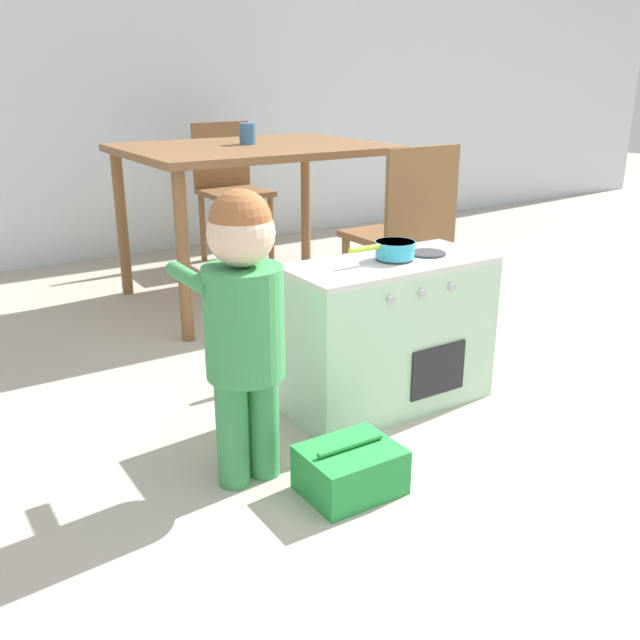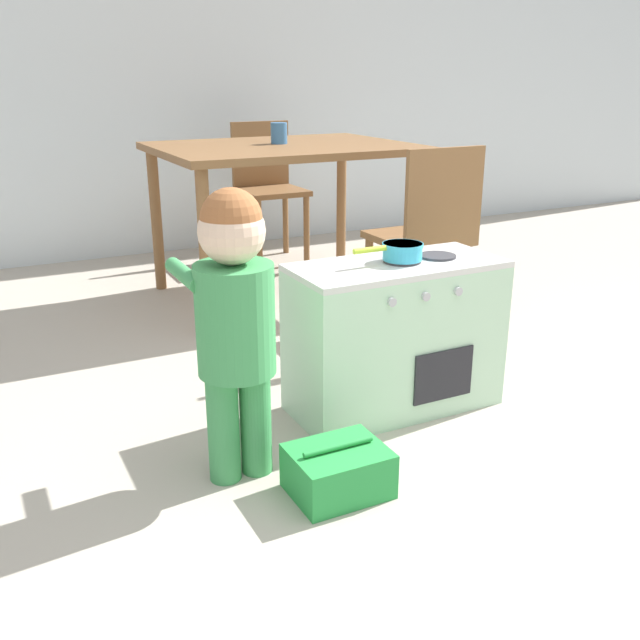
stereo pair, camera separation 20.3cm
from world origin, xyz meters
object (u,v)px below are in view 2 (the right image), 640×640
object	(u,v)px
cup_on_table	(279,133)
dining_chair_far	(268,186)
play_kitchen	(395,336)
dining_chair_near	(426,235)
toy_basket	(338,471)
child_figure	(234,308)
toy_pot	(402,250)
dining_table	(283,163)

from	to	relation	value
cup_on_table	dining_chair_far	bearing A→B (deg)	71.95
play_kitchen	dining_chair_near	distance (m)	0.77
toy_basket	dining_chair_far	bearing A→B (deg)	71.07
child_figure	toy_basket	size ratio (longest dim) A/B	3.18
play_kitchen	cup_on_table	size ratio (longest dim) A/B	7.02
toy_pot	toy_basket	bearing A→B (deg)	-138.27
toy_pot	dining_chair_far	size ratio (longest dim) A/B	0.30
dining_chair_near	cup_on_table	world-z (taller)	cup_on_table
dining_chair_near	cup_on_table	bearing A→B (deg)	109.15
toy_pot	child_figure	world-z (taller)	child_figure
dining_chair_near	dining_chair_far	world-z (taller)	same
cup_on_table	toy_pot	bearing A→B (deg)	-97.61
dining_chair_far	toy_basket	bearing A→B (deg)	71.07
play_kitchen	child_figure	distance (m)	0.71
toy_basket	dining_chair_near	world-z (taller)	dining_chair_near
play_kitchen	dining_table	xyz separation A→B (m)	(0.20, 1.37, 0.42)
play_kitchen	dining_table	world-z (taller)	dining_table
toy_pot	dining_chair_near	distance (m)	0.74
toy_pot	toy_basket	world-z (taller)	toy_pot
dining_table	dining_chair_far	size ratio (longest dim) A/B	1.48
play_kitchen	dining_chair_far	xyz separation A→B (m)	(0.43, 2.11, 0.19)
toy_pot	toy_basket	xyz separation A→B (m)	(-0.44, -0.39, -0.49)
child_figure	dining_chair_near	distance (m)	1.35
toy_pot	dining_chair_far	bearing A→B (deg)	78.83
play_kitchen	toy_pot	world-z (taller)	toy_pot
dining_table	dining_chair_near	xyz separation A→B (m)	(0.30, -0.82, -0.23)
toy_basket	dining_chair_far	distance (m)	2.67
play_kitchen	dining_chair_far	size ratio (longest dim) A/B	0.86
child_figure	dining_table	bearing A→B (deg)	61.58
play_kitchen	dining_chair_near	xyz separation A→B (m)	(0.50, 0.55, 0.19)
dining_table	dining_chair_near	distance (m)	0.90
toy_pot	dining_chair_far	world-z (taller)	dining_chair_far
toy_pot	toy_basket	size ratio (longest dim) A/B	0.96
child_figure	toy_basket	distance (m)	0.53
play_kitchen	child_figure	size ratio (longest dim) A/B	0.86
dining_table	dining_chair_far	world-z (taller)	dining_chair_far
dining_table	cup_on_table	distance (m)	0.15
dining_chair_near	dining_chair_far	xyz separation A→B (m)	(-0.07, 1.56, 0.00)
dining_chair_near	toy_pot	bearing A→B (deg)	-131.56
dining_chair_far	cup_on_table	xyz separation A→B (m)	(-0.23, -0.70, 0.37)
play_kitchen	toy_pot	xyz separation A→B (m)	(0.01, 0.00, 0.30)
dining_table	cup_on_table	world-z (taller)	cup_on_table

